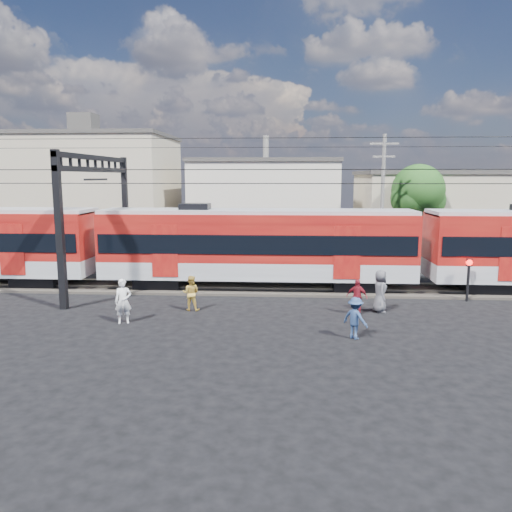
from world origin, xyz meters
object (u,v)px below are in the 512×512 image
object	(u,v)px
commuter_train	(261,244)
crossing_signal	(469,272)
pedestrian_a	(123,301)
pedestrian_c	(355,318)

from	to	relation	value
commuter_train	crossing_signal	bearing A→B (deg)	-11.45
pedestrian_a	crossing_signal	xyz separation A→B (m)	(15.09, 4.47, 0.52)
pedestrian_a	pedestrian_c	distance (m)	9.16
crossing_signal	commuter_train	bearing A→B (deg)	168.55
pedestrian_a	pedestrian_c	world-z (taller)	pedestrian_a
commuter_train	pedestrian_a	xyz separation A→B (m)	(-5.20, -6.47, -1.50)
pedestrian_a	pedestrian_c	bearing A→B (deg)	-25.72
pedestrian_c	pedestrian_a	bearing A→B (deg)	32.68
commuter_train	pedestrian_c	xyz separation A→B (m)	(3.85, -7.89, -1.63)
pedestrian_c	crossing_signal	bearing A→B (deg)	-94.20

